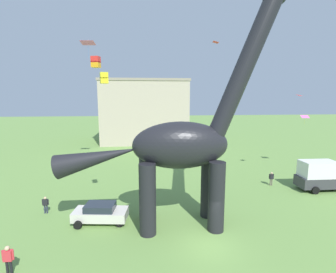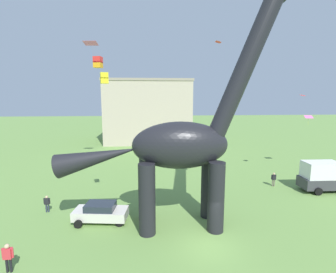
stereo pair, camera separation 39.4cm
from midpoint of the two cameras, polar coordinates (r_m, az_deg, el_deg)
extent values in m
plane|color=#6B9347|center=(18.46, 9.43, -23.51)|extent=(240.00, 240.00, 0.00)
cylinder|color=black|center=(21.24, 9.77, -11.10)|extent=(1.22, 1.22, 5.27)
cylinder|color=black|center=(19.14, 11.53, -13.45)|extent=(1.22, 1.22, 5.27)
cylinder|color=black|center=(20.61, -4.25, -11.62)|extent=(1.22, 1.22, 5.27)
cylinder|color=black|center=(18.45, -4.20, -14.17)|extent=(1.22, 1.22, 5.27)
ellipsoid|color=black|center=(18.66, 3.42, -1.99)|extent=(7.21, 3.11, 3.55)
cylinder|color=black|center=(19.65, 17.71, 14.82)|extent=(5.18, 1.33, 10.27)
cone|color=black|center=(18.97, -15.07, -4.61)|extent=(6.34, 1.78, 3.01)
cube|color=silver|center=(21.49, -14.60, -16.71)|extent=(4.39, 2.29, 0.72)
cube|color=#232B35|center=(21.23, -14.67, -15.20)|extent=(2.44, 1.83, 0.52)
cylinder|color=black|center=(22.23, -10.04, -16.66)|extent=(0.64, 0.29, 0.62)
cylinder|color=black|center=(20.65, -10.52, -18.79)|extent=(0.64, 0.29, 0.62)
cylinder|color=black|center=(22.74, -18.19, -16.38)|extent=(0.64, 0.29, 0.62)
cylinder|color=black|center=(21.19, -19.36, -18.40)|extent=(0.64, 0.29, 0.62)
cube|color=#38383D|center=(31.82, 32.92, -8.80)|extent=(5.66, 2.26, 1.10)
cube|color=silver|center=(30.99, 31.98, -6.48)|extent=(3.64, 2.12, 1.70)
cylinder|color=black|center=(31.82, 29.24, -9.53)|extent=(0.81, 0.28, 0.80)
cylinder|color=black|center=(30.21, 31.47, -10.68)|extent=(0.81, 0.28, 0.80)
cylinder|color=#6B6056|center=(30.79, 23.15, -9.73)|extent=(0.13, 0.13, 0.77)
cylinder|color=#6B6056|center=(30.88, 23.46, -9.70)|extent=(0.13, 0.13, 0.77)
cube|color=black|center=(30.64, 23.38, -8.55)|extent=(0.42, 0.26, 0.54)
sphere|color=tan|center=(30.53, 23.43, -7.84)|extent=(0.24, 0.24, 0.24)
cylinder|color=black|center=(30.52, 22.98, -8.54)|extent=(0.10, 0.10, 0.52)
cylinder|color=black|center=(30.74, 23.78, -8.46)|extent=(0.10, 0.10, 0.52)
cylinder|color=#2D3347|center=(24.73, -25.65, -14.56)|extent=(0.12, 0.12, 0.74)
cylinder|color=#2D3347|center=(24.67, -25.24, -14.60)|extent=(0.12, 0.12, 0.74)
cube|color=black|center=(24.46, -25.55, -13.22)|extent=(0.40, 0.25, 0.52)
sphere|color=tan|center=(24.33, -25.61, -12.40)|extent=(0.23, 0.23, 0.23)
cylinder|color=black|center=(24.54, -26.07, -13.13)|extent=(0.10, 0.10, 0.50)
cylinder|color=black|center=(24.38, -25.03, -13.20)|extent=(0.10, 0.10, 0.50)
cylinder|color=black|center=(18.29, -32.36, -23.63)|extent=(0.14, 0.14, 0.86)
cylinder|color=black|center=(18.20, -31.72, -23.75)|extent=(0.14, 0.14, 0.86)
cube|color=#D1333D|center=(17.88, -32.25, -21.69)|extent=(0.46, 0.29, 0.61)
sphere|color=tan|center=(17.67, -32.37, -20.46)|extent=(0.27, 0.27, 0.27)
cylinder|color=#D1333D|center=(17.98, -33.07, -21.47)|extent=(0.11, 0.11, 0.58)
cylinder|color=#D1333D|center=(17.75, -31.44, -21.74)|extent=(0.11, 0.11, 0.58)
cube|color=red|center=(36.45, 11.73, 20.41)|extent=(0.78, 1.03, 0.21)
cube|color=red|center=(33.37, 28.74, 8.25)|extent=(0.89, 0.84, 0.15)
cube|color=pink|center=(38.77, 29.75, 3.92)|extent=(1.15, 0.88, 0.37)
cylinder|color=yellow|center=(38.82, 29.67, 2.93)|extent=(0.01, 0.01, 1.05)
cube|color=yellow|center=(19.36, -13.82, 13.36)|extent=(0.68, 0.68, 0.45)
cube|color=yellow|center=(19.33, -13.78, 12.34)|extent=(0.68, 0.68, 0.45)
cube|color=pink|center=(35.27, -16.96, 19.75)|extent=(1.86, 1.45, 0.35)
cylinder|color=#287AE5|center=(35.07, -16.87, 17.95)|extent=(0.01, 0.01, 1.73)
cube|color=red|center=(30.13, -15.38, 16.57)|extent=(1.01, 1.01, 0.68)
cube|color=orange|center=(30.06, -15.34, 15.58)|extent=(1.01, 1.01, 0.68)
cube|color=#B7A893|center=(56.31, -4.41, 5.58)|extent=(18.22, 12.16, 13.13)
cube|color=gray|center=(56.32, -4.49, 12.52)|extent=(18.59, 12.41, 0.50)
camera|label=1|loc=(0.20, -89.42, 0.09)|focal=26.64mm
camera|label=2|loc=(0.20, 90.58, -0.09)|focal=26.64mm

